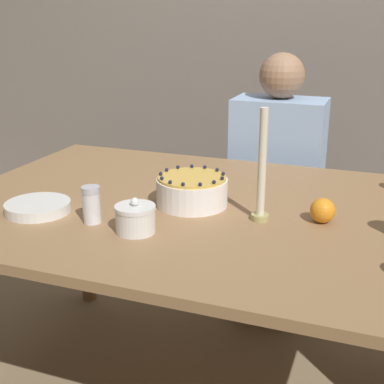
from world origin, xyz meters
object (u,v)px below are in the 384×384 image
(cake, at_px, (192,191))
(sugar_bowl, at_px, (135,219))
(sugar_shaker, at_px, (91,204))
(person_man_blue_shirt, at_px, (275,204))
(candle, at_px, (262,175))

(cake, height_order, sugar_bowl, cake)
(sugar_shaker, bearing_deg, sugar_bowl, -7.56)
(cake, bearing_deg, person_man_blue_shirt, 81.44)
(cake, distance_m, sugar_bowl, 0.28)
(person_man_blue_shirt, bearing_deg, sugar_bowl, 79.79)
(cake, distance_m, candle, 0.26)
(candle, xyz_separation_m, person_man_blue_shirt, (-0.12, 0.84, -0.39))
(sugar_bowl, bearing_deg, sugar_shaker, 172.44)
(sugar_bowl, bearing_deg, candle, 34.82)
(sugar_bowl, distance_m, candle, 0.39)
(cake, xyz_separation_m, sugar_bowl, (-0.07, -0.27, -0.01))
(sugar_bowl, xyz_separation_m, sugar_shaker, (-0.15, 0.02, 0.02))
(person_man_blue_shirt, bearing_deg, cake, 81.44)
(sugar_bowl, distance_m, sugar_shaker, 0.16)
(person_man_blue_shirt, bearing_deg, candle, 98.16)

